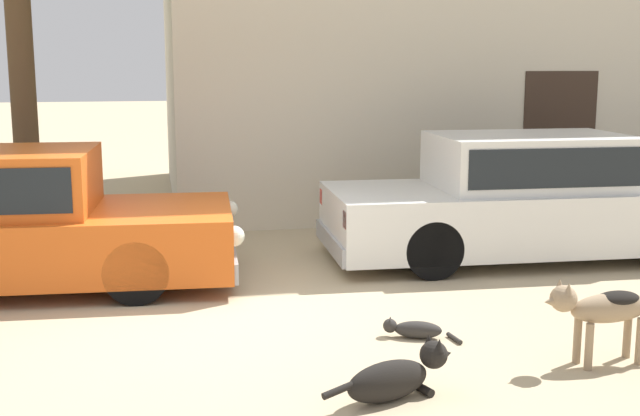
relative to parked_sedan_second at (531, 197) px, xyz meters
The scene contains 5 objects.
ground_plane 4.03m from the parked_sedan_second, 158.27° to the right, with size 80.00×80.00×0.00m, color tan.
parked_sedan_second is the anchor object (origin of this frame).
stray_dog_spotted 4.48m from the parked_sedan_second, 126.81° to the right, with size 1.01×0.42×0.38m.
stray_dog_tan 3.43m from the parked_sedan_second, 106.93° to the right, with size 1.10×0.25×0.67m.
stray_cat 3.32m from the parked_sedan_second, 131.89° to the right, with size 0.57×0.37×0.16m.
Camera 1 is at (-0.53, -7.05, 2.24)m, focal length 45.66 mm.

